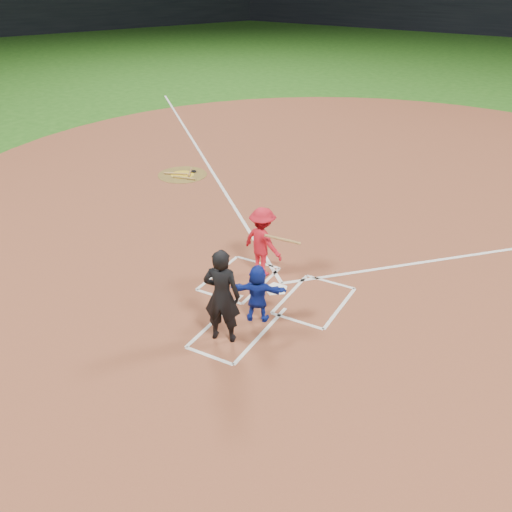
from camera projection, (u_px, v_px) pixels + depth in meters
The scene contains 13 objects.
ground at pixel (276, 290), 13.18m from camera, with size 120.00×120.00×0.00m, color #215615.
home_plate_dirt at pixel (364, 201), 17.78m from camera, with size 28.00×28.00×0.01m, color brown.
home_plate at pixel (276, 289), 13.17m from camera, with size 0.60×0.60×0.02m, color white.
on_deck_circle at pixel (182, 175), 19.80m from camera, with size 1.70×1.70×0.01m, color brown.
on_deck_logo at pixel (182, 174), 19.80m from camera, with size 0.80×0.80×0.00m, color gold.
on_deck_bat_a at pixel (190, 172), 19.91m from camera, with size 0.06×0.06×0.84m, color #906035.
on_deck_bat_b at pixel (176, 174), 19.79m from camera, with size 0.06×0.06×0.84m, color #A87A3D.
on_deck_bat_c at pixel (184, 178), 19.42m from camera, with size 0.06×0.06×0.84m, color olive.
bat_weight_donut at pixel (194, 171), 20.01m from camera, with size 0.19×0.19×0.05m, color black.
catcher at pixel (258, 293), 11.83m from camera, with size 1.19×0.38×1.28m, color #13289E.
umpire at pixel (222, 296), 11.06m from camera, with size 0.73×0.48×2.01m, color black.
chalk_markings at pixel (356, 209), 17.23m from camera, with size 28.35×17.32×0.01m.
batter_at_plate at pixel (263, 242), 13.41m from camera, with size 1.60×0.89×1.71m.
Camera 1 is at (5.07, -10.01, 6.98)m, focal length 40.00 mm.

